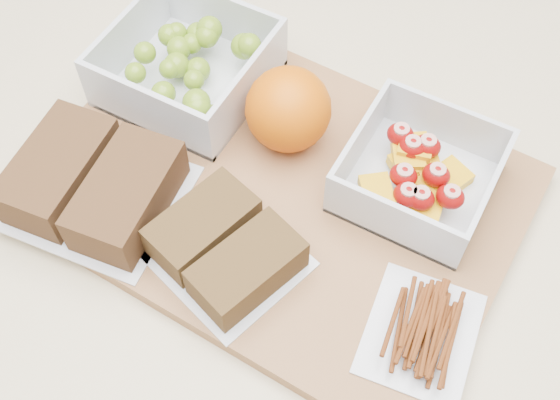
% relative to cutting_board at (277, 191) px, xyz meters
% --- Properties ---
extents(counter, '(1.20, 0.90, 0.90)m').
position_rel_cutting_board_xyz_m(counter, '(0.01, -0.01, -0.46)').
color(counter, beige).
rests_on(counter, ground).
extents(cutting_board, '(0.43, 0.32, 0.02)m').
position_rel_cutting_board_xyz_m(cutting_board, '(0.00, 0.00, 0.00)').
color(cutting_board, '#99693F').
rests_on(cutting_board, counter).
extents(grape_container, '(0.14, 0.14, 0.06)m').
position_rel_cutting_board_xyz_m(grape_container, '(-0.13, 0.07, 0.03)').
color(grape_container, silver).
rests_on(grape_container, cutting_board).
extents(fruit_container, '(0.12, 0.12, 0.05)m').
position_rel_cutting_board_xyz_m(fruit_container, '(0.11, 0.06, 0.03)').
color(fruit_container, silver).
rests_on(fruit_container, cutting_board).
extents(orange, '(0.08, 0.08, 0.08)m').
position_rel_cutting_board_xyz_m(orange, '(-0.02, 0.05, 0.05)').
color(orange, '#DF6005').
rests_on(orange, cutting_board).
extents(sandwich_bag_left, '(0.16, 0.14, 0.04)m').
position_rel_cutting_board_xyz_m(sandwich_bag_left, '(-0.13, -0.09, 0.03)').
color(sandwich_bag_left, silver).
rests_on(sandwich_bag_left, cutting_board).
extents(sandwich_bag_center, '(0.14, 0.14, 0.04)m').
position_rel_cutting_board_xyz_m(sandwich_bag_center, '(-0.00, -0.09, 0.03)').
color(sandwich_bag_center, silver).
rests_on(sandwich_bag_center, cutting_board).
extents(pretzel_bag, '(0.10, 0.11, 0.02)m').
position_rel_cutting_board_xyz_m(pretzel_bag, '(0.17, -0.07, 0.02)').
color(pretzel_bag, silver).
rests_on(pretzel_bag, cutting_board).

